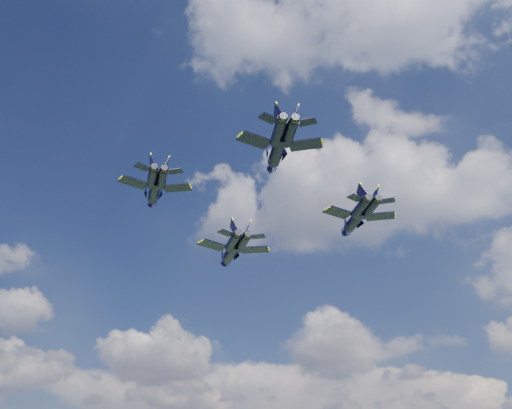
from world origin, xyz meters
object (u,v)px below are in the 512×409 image
object	(u,v)px
jet_slot	(277,152)
jet_left	(154,192)
jet_lead	(231,253)
jet_right	(354,221)

from	to	relation	value
jet_slot	jet_left	bearing A→B (deg)	132.69
jet_lead	jet_left	distance (m)	23.44
jet_left	jet_slot	world-z (taller)	jet_left
jet_right	jet_lead	bearing A→B (deg)	133.21
jet_lead	jet_slot	distance (m)	36.40
jet_left	jet_right	xyz separation A→B (m)	(28.95, 16.08, -2.81)
jet_right	jet_slot	xyz separation A→B (m)	(-5.57, -23.65, 0.56)
jet_lead	jet_right	world-z (taller)	jet_lead
jet_lead	jet_left	world-z (taller)	jet_left
jet_left	jet_lead	bearing A→B (deg)	45.84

